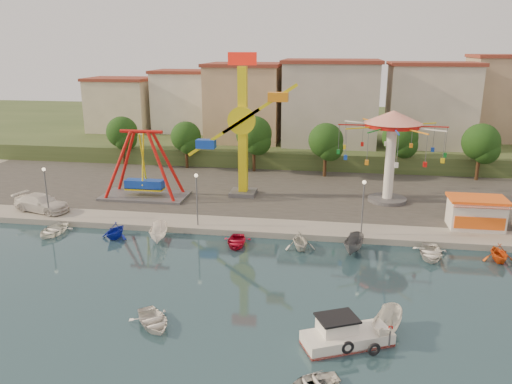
% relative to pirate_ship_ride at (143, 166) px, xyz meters
% --- Properties ---
extents(ground, '(200.00, 200.00, 0.00)m').
position_rel_pirate_ship_ride_xyz_m(ground, '(16.66, -21.27, -4.39)').
color(ground, '#162E3C').
rests_on(ground, ground).
extents(quay_deck, '(200.00, 100.00, 0.60)m').
position_rel_pirate_ship_ride_xyz_m(quay_deck, '(16.66, 40.73, -4.09)').
color(quay_deck, '#9E998E').
rests_on(quay_deck, ground).
extents(asphalt_pad, '(90.00, 28.00, 0.01)m').
position_rel_pirate_ship_ride_xyz_m(asphalt_pad, '(16.66, 8.73, -3.79)').
color(asphalt_pad, '#4C4944').
rests_on(asphalt_pad, quay_deck).
extents(hill_terrace, '(200.00, 60.00, 3.00)m').
position_rel_pirate_ship_ride_xyz_m(hill_terrace, '(16.66, 45.73, -2.89)').
color(hill_terrace, '#384C26').
rests_on(hill_terrace, ground).
extents(pirate_ship_ride, '(10.00, 5.00, 8.00)m').
position_rel_pirate_ship_ride_xyz_m(pirate_ship_ride, '(0.00, 0.00, 0.00)').
color(pirate_ship_ride, '#59595E').
rests_on(pirate_ship_ride, quay_deck).
extents(kamikaze_tower, '(8.54, 3.10, 16.50)m').
position_rel_pirate_ship_ride_xyz_m(kamikaze_tower, '(11.70, 2.53, 3.98)').
color(kamikaze_tower, '#59595E').
rests_on(kamikaze_tower, quay_deck).
extents(wave_swinger, '(11.60, 11.60, 10.40)m').
position_rel_pirate_ship_ride_xyz_m(wave_swinger, '(28.07, 2.84, 3.80)').
color(wave_swinger, '#59595E').
rests_on(wave_swinger, quay_deck).
extents(booth_left, '(5.40, 3.78, 3.08)m').
position_rel_pirate_ship_ride_xyz_m(booth_left, '(35.73, -4.78, -2.23)').
color(booth_left, white).
rests_on(booth_left, quay_deck).
extents(lamp_post_0, '(0.14, 0.14, 5.00)m').
position_rel_pirate_ship_ride_xyz_m(lamp_post_0, '(-7.34, -8.27, -1.29)').
color(lamp_post_0, '#59595E').
rests_on(lamp_post_0, quay_deck).
extents(lamp_post_1, '(0.14, 0.14, 5.00)m').
position_rel_pirate_ship_ride_xyz_m(lamp_post_1, '(8.66, -8.27, -1.29)').
color(lamp_post_1, '#59595E').
rests_on(lamp_post_1, quay_deck).
extents(lamp_post_2, '(0.14, 0.14, 5.00)m').
position_rel_pirate_ship_ride_xyz_m(lamp_post_2, '(24.66, -8.27, -1.29)').
color(lamp_post_2, '#59595E').
rests_on(lamp_post_2, quay_deck).
extents(tree_0, '(4.60, 4.60, 7.19)m').
position_rel_pirate_ship_ride_xyz_m(tree_0, '(-9.34, 15.71, 1.08)').
color(tree_0, '#382314').
rests_on(tree_0, quay_deck).
extents(tree_1, '(4.35, 4.35, 6.80)m').
position_rel_pirate_ship_ride_xyz_m(tree_1, '(0.66, 14.97, 0.81)').
color(tree_1, '#382314').
rests_on(tree_1, quay_deck).
extents(tree_2, '(5.02, 5.02, 7.85)m').
position_rel_pirate_ship_ride_xyz_m(tree_2, '(10.66, 14.54, 1.52)').
color(tree_2, '#382314').
rests_on(tree_2, quay_deck).
extents(tree_3, '(4.68, 4.68, 7.32)m').
position_rel_pirate_ship_ride_xyz_m(tree_3, '(20.66, 13.09, 1.16)').
color(tree_3, '#382314').
rests_on(tree_3, quay_deck).
extents(tree_4, '(4.86, 4.86, 7.60)m').
position_rel_pirate_ship_ride_xyz_m(tree_4, '(30.66, 16.08, 1.35)').
color(tree_4, '#382314').
rests_on(tree_4, quay_deck).
extents(tree_5, '(4.83, 4.83, 7.54)m').
position_rel_pirate_ship_ride_xyz_m(tree_5, '(40.66, 14.27, 1.31)').
color(tree_5, '#382314').
rests_on(tree_5, quay_deck).
extents(building_0, '(9.26, 9.53, 11.87)m').
position_rel_pirate_ship_ride_xyz_m(building_0, '(-16.71, 24.79, 4.54)').
color(building_0, beige).
rests_on(building_0, hill_terrace).
extents(building_1, '(12.33, 9.01, 8.63)m').
position_rel_pirate_ship_ride_xyz_m(building_1, '(-4.67, 30.11, 2.92)').
color(building_1, silver).
rests_on(building_1, hill_terrace).
extents(building_2, '(11.95, 9.28, 11.23)m').
position_rel_pirate_ship_ride_xyz_m(building_2, '(8.47, 30.69, 4.22)').
color(building_2, tan).
rests_on(building_2, hill_terrace).
extents(building_3, '(12.59, 10.50, 9.20)m').
position_rel_pirate_ship_ride_xyz_m(building_3, '(22.26, 27.53, 3.20)').
color(building_3, beige).
rests_on(building_3, hill_terrace).
extents(building_4, '(10.75, 9.23, 9.24)m').
position_rel_pirate_ship_ride_xyz_m(building_4, '(35.73, 30.93, 3.22)').
color(building_4, beige).
rests_on(building_4, hill_terrace).
extents(cabin_motorboat, '(5.89, 4.23, 1.94)m').
position_rel_pirate_ship_ride_xyz_m(cabin_motorboat, '(22.92, -26.04, -3.87)').
color(cabin_motorboat, white).
rests_on(cabin_motorboat, ground).
extents(rowboat_a, '(4.32, 4.50, 0.76)m').
position_rel_pirate_ship_ride_xyz_m(rowboat_a, '(10.44, -25.88, -4.01)').
color(rowboat_a, white).
rests_on(rowboat_a, ground).
extents(rowboat_b, '(3.49, 3.13, 0.60)m').
position_rel_pirate_ship_ride_xyz_m(rowboat_b, '(21.21, -30.38, -4.10)').
color(rowboat_b, silver).
rests_on(rowboat_b, ground).
extents(skiff, '(2.80, 4.31, 1.56)m').
position_rel_pirate_ship_ride_xyz_m(skiff, '(25.58, -24.63, -3.61)').
color(skiff, white).
rests_on(skiff, ground).
extents(van, '(6.75, 4.02, 1.83)m').
position_rel_pirate_ship_ride_xyz_m(van, '(-9.12, -6.66, -2.88)').
color(van, silver).
rests_on(van, quay_deck).
extents(moored_boat_0, '(3.04, 4.12, 0.82)m').
position_rel_pirate_ship_ride_xyz_m(moored_boat_0, '(-5.16, -11.47, -3.98)').
color(moored_boat_0, white).
rests_on(moored_boat_0, ground).
extents(moored_boat_1, '(2.98, 3.33, 1.58)m').
position_rel_pirate_ship_ride_xyz_m(moored_boat_1, '(1.36, -11.47, -3.60)').
color(moored_boat_1, '#1426B1').
rests_on(moored_boat_1, ground).
extents(moored_boat_2, '(2.33, 4.31, 1.58)m').
position_rel_pirate_ship_ride_xyz_m(moored_boat_2, '(5.74, -11.47, -3.60)').
color(moored_boat_2, white).
rests_on(moored_boat_2, ground).
extents(moored_boat_3, '(2.85, 3.80, 0.75)m').
position_rel_pirate_ship_ride_xyz_m(moored_boat_3, '(13.18, -11.47, -4.02)').
color(moored_boat_3, '#AE0D29').
rests_on(moored_boat_3, ground).
extents(moored_boat_4, '(3.42, 3.72, 1.65)m').
position_rel_pirate_ship_ride_xyz_m(moored_boat_4, '(19.08, -11.47, -3.57)').
color(moored_boat_4, silver).
rests_on(moored_boat_4, ground).
extents(moored_boat_5, '(2.43, 4.21, 1.53)m').
position_rel_pirate_ship_ride_xyz_m(moored_boat_5, '(23.88, -11.47, -3.63)').
color(moored_boat_5, slate).
rests_on(moored_boat_5, ground).
extents(moored_boat_6, '(3.40, 4.42, 0.85)m').
position_rel_pirate_ship_ride_xyz_m(moored_boat_6, '(30.49, -11.47, -3.97)').
color(moored_boat_6, white).
rests_on(moored_boat_6, ground).
extents(moored_boat_7, '(2.73, 3.12, 1.59)m').
position_rel_pirate_ship_ride_xyz_m(moored_boat_7, '(36.10, -11.47, -3.60)').
color(moored_boat_7, '#E05213').
rests_on(moored_boat_7, ground).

